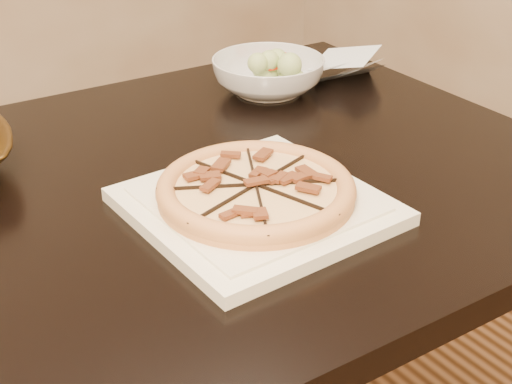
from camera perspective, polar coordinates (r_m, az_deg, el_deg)
dining_table at (r=1.03m, az=-9.65°, el=-5.67°), size 1.32×0.87×0.75m
plate at (r=0.91m, az=0.00°, el=-1.08°), size 0.30×0.30×0.02m
pizza at (r=0.89m, az=-0.00°, el=0.21°), size 0.25×0.25×0.03m
salad_bowl at (r=1.29m, az=0.98°, el=9.31°), size 0.22×0.22×0.06m
salad at (r=1.28m, az=1.01°, el=11.38°), size 0.09×0.11×0.04m
cling_film at (r=1.35m, az=6.59°, el=9.71°), size 0.18×0.16×0.05m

